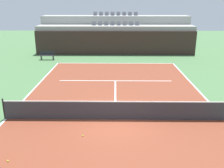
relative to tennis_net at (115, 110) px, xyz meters
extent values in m
plane|color=#477042|center=(0.00, 0.00, -0.51)|extent=(80.00, 80.00, 0.00)
cube|color=brown|center=(0.00, 0.00, -0.50)|extent=(11.00, 24.00, 0.01)
cube|color=white|center=(0.00, 11.95, -0.50)|extent=(11.00, 0.10, 0.00)
cube|color=white|center=(-5.45, 0.00, -0.50)|extent=(0.10, 24.00, 0.00)
cube|color=white|center=(0.00, 6.40, -0.50)|extent=(8.26, 0.10, 0.00)
cube|color=white|center=(0.00, 3.20, -0.50)|extent=(0.10, 6.40, 0.00)
cube|color=#33231E|center=(0.00, 16.00, 0.77)|extent=(17.35, 0.30, 2.56)
cube|color=#9E9E99|center=(0.00, 17.35, 1.01)|extent=(17.35, 2.40, 3.03)
cube|color=#9E9E99|center=(0.00, 19.75, 1.47)|extent=(17.35, 2.40, 3.96)
cube|color=slate|center=(-2.43, 17.35, 2.54)|extent=(0.44, 0.44, 0.04)
cube|color=slate|center=(-2.43, 17.55, 2.76)|extent=(0.44, 0.04, 0.40)
cube|color=slate|center=(-1.73, 17.35, 2.54)|extent=(0.44, 0.44, 0.04)
cube|color=slate|center=(-1.73, 17.55, 2.76)|extent=(0.44, 0.04, 0.40)
cube|color=slate|center=(-1.04, 17.35, 2.54)|extent=(0.44, 0.44, 0.04)
cube|color=slate|center=(-1.04, 17.55, 2.76)|extent=(0.44, 0.04, 0.40)
cube|color=slate|center=(-0.35, 17.35, 2.54)|extent=(0.44, 0.44, 0.04)
cube|color=slate|center=(-0.35, 17.55, 2.76)|extent=(0.44, 0.04, 0.40)
cube|color=slate|center=(0.35, 17.35, 2.54)|extent=(0.44, 0.44, 0.04)
cube|color=slate|center=(0.35, 17.55, 2.76)|extent=(0.44, 0.04, 0.40)
cube|color=slate|center=(1.04, 17.35, 2.54)|extent=(0.44, 0.44, 0.04)
cube|color=slate|center=(1.04, 17.55, 2.76)|extent=(0.44, 0.04, 0.40)
cube|color=slate|center=(1.73, 17.35, 2.54)|extent=(0.44, 0.44, 0.04)
cube|color=slate|center=(1.73, 17.55, 2.76)|extent=(0.44, 0.04, 0.40)
cube|color=slate|center=(2.43, 17.35, 2.54)|extent=(0.44, 0.44, 0.04)
cube|color=slate|center=(2.43, 17.55, 2.76)|extent=(0.44, 0.04, 0.40)
cube|color=slate|center=(-2.43, 19.75, 3.48)|extent=(0.44, 0.44, 0.04)
cube|color=slate|center=(-2.43, 19.95, 3.70)|extent=(0.44, 0.04, 0.40)
cube|color=slate|center=(-1.73, 19.75, 3.48)|extent=(0.44, 0.44, 0.04)
cube|color=slate|center=(-1.73, 19.95, 3.70)|extent=(0.44, 0.04, 0.40)
cube|color=slate|center=(-1.04, 19.75, 3.48)|extent=(0.44, 0.44, 0.04)
cube|color=slate|center=(-1.04, 19.95, 3.70)|extent=(0.44, 0.04, 0.40)
cube|color=slate|center=(-0.35, 19.75, 3.48)|extent=(0.44, 0.44, 0.04)
cube|color=slate|center=(-0.35, 19.95, 3.70)|extent=(0.44, 0.04, 0.40)
cube|color=slate|center=(0.35, 19.75, 3.48)|extent=(0.44, 0.44, 0.04)
cube|color=slate|center=(0.35, 19.95, 3.70)|extent=(0.44, 0.04, 0.40)
cube|color=slate|center=(1.04, 19.75, 3.48)|extent=(0.44, 0.44, 0.04)
cube|color=slate|center=(1.04, 19.95, 3.70)|extent=(0.44, 0.04, 0.40)
cube|color=slate|center=(1.73, 19.75, 3.48)|extent=(0.44, 0.44, 0.04)
cube|color=slate|center=(1.73, 19.95, 3.70)|extent=(0.44, 0.04, 0.40)
cube|color=slate|center=(2.43, 19.75, 3.48)|extent=(0.44, 0.44, 0.04)
cube|color=slate|center=(2.43, 19.95, 3.70)|extent=(0.44, 0.04, 0.40)
cylinder|color=black|center=(-5.50, 0.00, 0.04)|extent=(0.08, 0.08, 1.07)
cube|color=#333338|center=(0.00, 0.00, -0.04)|extent=(10.90, 0.02, 0.92)
cube|color=white|center=(0.00, 0.00, 0.45)|extent=(10.90, 0.04, 0.05)
cube|color=#232328|center=(-6.83, 13.41, -0.06)|extent=(1.50, 0.40, 0.05)
cube|color=#232328|center=(-6.83, 13.59, 0.16)|extent=(1.50, 0.04, 0.36)
cube|color=#2D2D33|center=(-7.43, 13.27, -0.30)|extent=(0.06, 0.06, 0.42)
cube|color=#2D2D33|center=(-6.23, 13.27, -0.30)|extent=(0.06, 0.06, 0.42)
cube|color=#2D2D33|center=(-7.43, 13.55, -0.30)|extent=(0.06, 0.06, 0.42)
cube|color=#2D2D33|center=(-6.23, 13.55, -0.30)|extent=(0.06, 0.06, 0.42)
sphere|color=#CCE033|center=(-1.40, -1.68, -0.47)|extent=(0.07, 0.07, 0.07)
sphere|color=#CCE033|center=(-3.92, -3.53, -0.47)|extent=(0.07, 0.07, 0.07)
camera|label=1|loc=(-0.02, -11.35, 5.07)|focal=40.49mm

